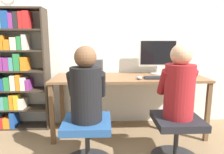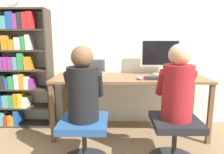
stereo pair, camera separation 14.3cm
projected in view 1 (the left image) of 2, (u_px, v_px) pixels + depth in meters
The scene contains 12 objects.
ground_plane at pixel (131, 144), 2.45m from camera, with size 14.00×14.00×0.00m, color #846B4C.
wall_back at pixel (126, 37), 2.92m from camera, with size 10.00×0.05×2.60m.
desk at pixel (129, 82), 2.64m from camera, with size 1.98×0.66×0.78m.
desktop_monitor at pixel (158, 55), 2.78m from camera, with size 0.54×0.19×0.49m.
laptop at pixel (91, 72), 2.76m from camera, with size 0.33×0.31×0.21m.
keyboard at pixel (161, 78), 2.49m from camera, with size 0.43×0.15×0.03m.
computer_mouse_by_keyboard at pixel (139, 78), 2.45m from camera, with size 0.06×0.11×0.04m.
office_chair_left at pixel (176, 136), 2.05m from camera, with size 0.51×0.51×0.49m.
office_chair_right at pixel (87, 139), 1.98m from camera, with size 0.51×0.51×0.49m.
person_at_monitor at pixel (179, 85), 1.96m from camera, with size 0.36×0.34×0.74m.
person_at_laptop at pixel (86, 88), 1.89m from camera, with size 0.37×0.33×0.72m.
bookshelf at pixel (13, 67), 2.75m from camera, with size 0.79×0.28×1.67m.
Camera 1 is at (-0.32, -2.25, 1.25)m, focal length 32.00 mm.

